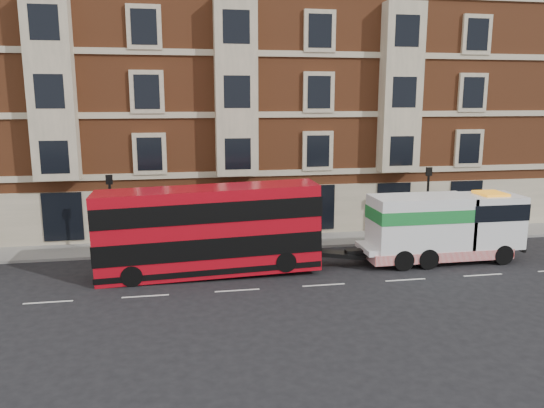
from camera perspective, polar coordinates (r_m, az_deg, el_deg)
The scene contains 7 objects.
ground at distance 24.03m, azimuth -3.77°, elevation -9.27°, with size 120.00×120.00×0.00m, color black.
sidewalk at distance 31.11m, azimuth -5.32°, elevation -4.35°, with size 90.00×3.00×0.15m, color slate.
victorian_terrace at distance 37.53m, azimuth -5.83°, elevation 13.71°, with size 45.00×12.00×20.40m.
lamp_post_west at distance 29.37m, azimuth -16.94°, elevation -0.51°, with size 0.35×0.15×4.35m.
lamp_post_east at distance 32.51m, azimuth 16.37°, elevation 0.62°, with size 0.35×0.15×4.35m.
double_decker_bus at distance 25.63m, azimuth -6.85°, elevation -2.69°, with size 10.60×2.43×4.29m.
tow_truck at distance 28.97m, azimuth 17.74°, elevation -2.34°, with size 8.48×2.51×3.54m.
Camera 1 is at (-2.41, -22.38, 8.40)m, focal length 35.00 mm.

